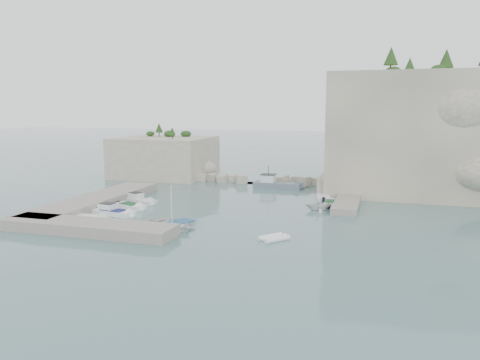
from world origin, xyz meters
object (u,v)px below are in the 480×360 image
(motorboat_c, at_px, (130,208))
(rowboat, at_px, (172,229))
(motorboat_e, at_px, (88,221))
(tender_east_a, at_px, (318,210))
(inflatable_dinghy, at_px, (274,240))
(tender_east_b, at_px, (330,206))
(motorboat_b, at_px, (140,203))
(tender_east_d, at_px, (335,195))
(tender_east_c, at_px, (324,198))
(work_boat, at_px, (277,188))
(motorboat_d, at_px, (113,215))

(motorboat_c, height_order, rowboat, rowboat)
(motorboat_e, distance_m, tender_east_a, 26.63)
(motorboat_e, xyz_separation_m, tender_east_a, (23.31, 12.87, 0.00))
(motorboat_e, bearing_deg, inflatable_dinghy, -5.23)
(tender_east_b, bearing_deg, motorboat_b, 103.30)
(motorboat_b, distance_m, tender_east_b, 24.56)
(motorboat_e, relative_size, tender_east_d, 1.24)
(motorboat_e, xyz_separation_m, tender_east_b, (24.44, 15.94, 0.00))
(motorboat_c, relative_size, tender_east_c, 0.85)
(tender_east_a, height_order, tender_east_b, tender_east_a)
(tender_east_c, bearing_deg, tender_east_d, -31.37)
(inflatable_dinghy, height_order, work_boat, work_boat)
(inflatable_dinghy, height_order, tender_east_c, tender_east_c)
(motorboat_c, bearing_deg, motorboat_d, -69.87)
(motorboat_d, bearing_deg, inflatable_dinghy, -3.68)
(tender_east_d, bearing_deg, motorboat_e, 114.73)
(motorboat_d, relative_size, motorboat_c, 1.27)
(inflatable_dinghy, xyz_separation_m, tender_east_d, (3.22, 24.71, 0.00))
(motorboat_e, distance_m, inflatable_dinghy, 21.12)
(motorboat_b, bearing_deg, rowboat, -26.21)
(motorboat_e, xyz_separation_m, rowboat, (10.18, -0.29, 0.00))
(tender_east_c, bearing_deg, tender_east_a, 175.18)
(work_boat, bearing_deg, rowboat, -98.95)
(tender_east_a, bearing_deg, tender_east_c, -11.95)
(motorboat_c, distance_m, rowboat, 11.80)
(motorboat_e, bearing_deg, tender_east_a, 27.22)
(tender_east_c, bearing_deg, motorboat_d, 121.08)
(motorboat_e, bearing_deg, motorboat_c, 80.26)
(rowboat, distance_m, tender_east_c, 24.50)
(motorboat_d, relative_size, motorboat_b, 1.09)
(tender_east_a, xyz_separation_m, work_boat, (-8.16, 14.19, 0.00))
(tender_east_b, bearing_deg, inflatable_dinghy, 169.33)
(motorboat_b, bearing_deg, motorboat_d, -63.88)
(motorboat_b, xyz_separation_m, inflatable_dinghy, (20.57, -11.75, 0.00))
(motorboat_b, height_order, tender_east_d, tender_east_d)
(motorboat_d, bearing_deg, rowboat, -12.39)
(rowboat, relative_size, tender_east_d, 1.40)
(motorboat_c, distance_m, work_boat, 24.43)
(motorboat_d, xyz_separation_m, tender_east_d, (23.26, 20.01, 0.00))
(tender_east_d, bearing_deg, motorboat_b, 99.39)
(rowboat, xyz_separation_m, tender_east_d, (14.12, 23.69, 0.00))
(motorboat_c, bearing_deg, work_boat, 74.20)
(motorboat_d, distance_m, tender_east_d, 30.68)
(tender_east_b, height_order, tender_east_c, same)
(tender_east_a, xyz_separation_m, tender_east_c, (-0.29, 7.71, 0.00))
(motorboat_e, bearing_deg, tender_east_c, 40.11)
(work_boat, bearing_deg, tender_east_b, -48.76)
(motorboat_b, relative_size, motorboat_e, 1.11)
(motorboat_d, relative_size, tender_east_b, 1.43)
(rowboat, xyz_separation_m, tender_east_b, (14.26, 16.23, 0.00))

